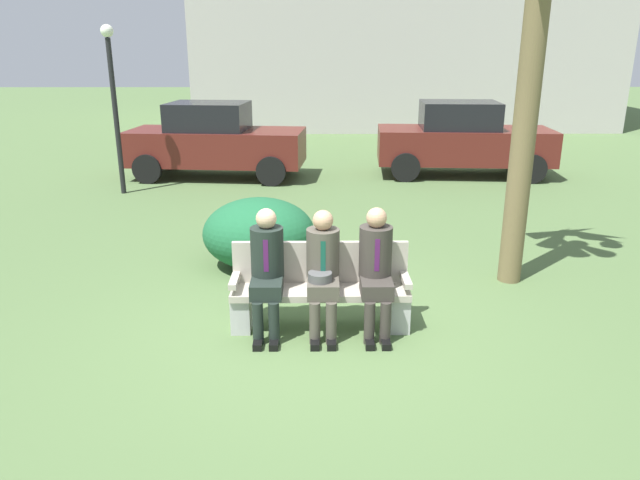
# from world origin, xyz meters

# --- Properties ---
(ground_plane) EXTENTS (80.00, 80.00, 0.00)m
(ground_plane) POSITION_xyz_m (0.00, 0.00, 0.00)
(ground_plane) COLOR #4F6A3C
(park_bench) EXTENTS (1.85, 0.44, 0.90)m
(park_bench) POSITION_xyz_m (0.06, 0.16, 0.42)
(park_bench) COLOR #B7AD9E
(park_bench) RESTS_ON ground
(seated_man_left) EXTENTS (0.34, 0.72, 1.31)m
(seated_man_left) POSITION_xyz_m (-0.49, 0.04, 0.73)
(seated_man_left) COLOR #1E2823
(seated_man_left) RESTS_ON ground
(seated_man_middle) EXTENTS (0.34, 0.72, 1.29)m
(seated_man_middle) POSITION_xyz_m (0.08, 0.03, 0.72)
(seated_man_middle) COLOR #4C473D
(seated_man_middle) RESTS_ON ground
(seated_man_right) EXTENTS (0.34, 0.72, 1.31)m
(seated_man_right) POSITION_xyz_m (0.62, 0.04, 0.73)
(seated_man_right) COLOR #38332D
(seated_man_right) RESTS_ON ground
(shrub_near_bench) EXTENTS (1.50, 1.37, 0.94)m
(shrub_near_bench) POSITION_xyz_m (-0.75, 1.99, 0.47)
(shrub_near_bench) COLOR #1D5C35
(shrub_near_bench) RESTS_ON ground
(parked_car_near) EXTENTS (4.04, 2.03, 1.68)m
(parked_car_near) POSITION_xyz_m (-2.25, 7.79, 0.84)
(parked_car_near) COLOR #591E19
(parked_car_near) RESTS_ON ground
(parked_car_far) EXTENTS (4.00, 1.94, 1.68)m
(parked_car_far) POSITION_xyz_m (3.39, 7.95, 0.84)
(parked_car_far) COLOR #591E19
(parked_car_far) RESTS_ON ground
(street_lamp) EXTENTS (0.24, 0.24, 3.26)m
(street_lamp) POSITION_xyz_m (-3.91, 6.25, 2.02)
(street_lamp) COLOR black
(street_lamp) RESTS_ON ground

